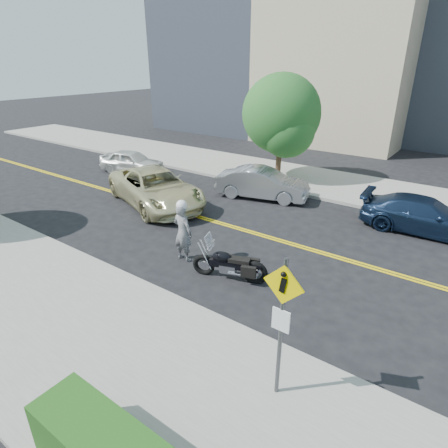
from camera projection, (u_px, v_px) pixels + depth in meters
ground_plane at (258, 234)px, 14.41m from camera, size 120.00×120.00×0.00m
sidewalk_near at (94, 342)px, 8.81m from camera, size 60.00×5.00×0.15m
sidewalk_far at (331, 184)px, 19.94m from camera, size 60.00×5.00×0.15m
pedestrian_sign at (282, 317)px, 6.68m from camera, size 0.78×0.08×3.00m
motorcyclist at (183, 231)px, 12.19m from camera, size 0.74×0.50×2.12m
motorcycle at (230, 258)px, 11.25m from camera, size 2.38×1.39×1.39m
suv at (155, 188)px, 17.04m from camera, size 6.42×4.54×1.63m
parked_car_white at (132, 161)px, 22.03m from camera, size 4.12×2.45×1.31m
parked_car_silver at (262, 183)px, 17.92m from camera, size 4.65×2.60×1.45m
parked_car_blue at (424, 215)px, 14.38m from camera, size 4.75×2.18×1.35m
tree_far_a at (281, 114)px, 19.56m from camera, size 4.11×4.11×5.62m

